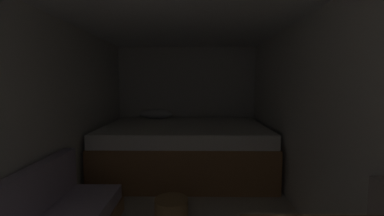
{
  "coord_description": "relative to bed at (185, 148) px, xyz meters",
  "views": [
    {
      "loc": [
        0.15,
        -0.32,
        1.41
      ],
      "look_at": [
        0.12,
        2.68,
        1.13
      ],
      "focal_mm": 24.51,
      "sensor_mm": 36.0,
      "label": 1
    }
  ],
  "objects": [
    {
      "name": "bed",
      "position": [
        0.0,
        0.0,
        0.0
      ],
      "size": [
        2.46,
        1.79,
        0.95
      ],
      "color": "olive",
      "rests_on": "ground"
    },
    {
      "name": "ceiling_slab",
      "position": [
        0.01,
        -1.66,
        1.73
      ],
      "size": [
        2.68,
        5.19,
        0.05
      ],
      "primitive_type": "cube",
      "color": "white",
      "rests_on": "wall_left"
    },
    {
      "name": "wall_right",
      "position": [
        1.32,
        -1.66,
        0.66
      ],
      "size": [
        0.05,
        5.19,
        2.1
      ],
      "primitive_type": "cube",
      "color": "silver",
      "rests_on": "ground"
    },
    {
      "name": "wall_back",
      "position": [
        0.01,
        0.96,
        0.66
      ],
      "size": [
        2.68,
        0.05,
        2.1
      ],
      "primitive_type": "cube",
      "color": "silver",
      "rests_on": "ground"
    },
    {
      "name": "wall_left",
      "position": [
        -1.31,
        -1.66,
        0.66
      ],
      "size": [
        0.05,
        5.19,
        2.1
      ],
      "primitive_type": "cube",
      "color": "silver",
      "rests_on": "ground"
    },
    {
      "name": "wicker_basket",
      "position": [
        -0.08,
        -1.44,
        -0.28
      ],
      "size": [
        0.35,
        0.35,
        0.22
      ],
      "color": "olive",
      "rests_on": "ground"
    }
  ]
}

